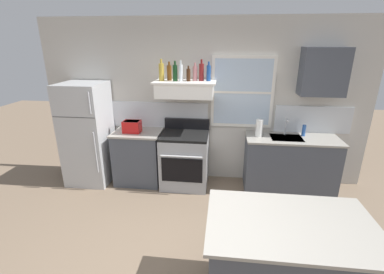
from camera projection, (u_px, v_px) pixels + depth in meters
name	position (u px, v px, depth m)	size (l,w,h in m)	color
ground_plane	(183.00, 271.00, 2.91)	(16.00, 16.00, 0.00)	#7A6651
back_wall	(204.00, 103.00, 4.54)	(5.40, 0.11, 2.70)	beige
refrigerator	(87.00, 134.00, 4.56)	(0.70, 0.72, 1.70)	#B7BABC
counter_left_of_stove	(139.00, 157.00, 4.66)	(0.79, 0.63, 0.91)	#474C56
toaster	(132.00, 126.00, 4.45)	(0.30, 0.20, 0.19)	red
stove_range	(185.00, 159.00, 4.53)	(0.76, 0.69, 1.09)	#9EA0A5
range_hood_shelf	(185.00, 89.00, 4.23)	(0.96, 0.52, 0.24)	white
bottle_champagne_gold_foil	(161.00, 72.00, 4.18)	(0.08, 0.08, 0.33)	#B29333
bottle_amber_wine	(169.00, 72.00, 4.23)	(0.07, 0.07, 0.29)	brown
bottle_dark_green_wine	(175.00, 73.00, 4.14)	(0.07, 0.07, 0.30)	#143819
bottle_clear_tall	(181.00, 73.00, 4.13)	(0.06, 0.06, 0.31)	silver
bottle_brown_stout	(188.00, 75.00, 4.14)	(0.06, 0.06, 0.23)	#381E0F
bottle_rose_pink	(195.00, 73.00, 4.19)	(0.07, 0.07, 0.27)	#C67F84
bottle_red_label_wine	(202.00, 72.00, 4.17)	(0.07, 0.07, 0.32)	maroon
bottle_blue_liqueur	(209.00, 73.00, 4.16)	(0.07, 0.07, 0.29)	#1E478C
counter_right_with_sink	(289.00, 164.00, 4.38)	(1.43, 0.63, 0.91)	#474C56
sink_faucet	(286.00, 125.00, 4.27)	(0.03, 0.17, 0.28)	silver
paper_towel_roll	(259.00, 128.00, 4.24)	(0.11, 0.11, 0.27)	white
dish_soap_bottle	(304.00, 130.00, 4.27)	(0.06, 0.06, 0.18)	blue
kitchen_island	(285.00, 265.00, 2.40)	(1.40, 0.90, 0.91)	#474C56
upper_cabinet_right	(323.00, 72.00, 3.99)	(0.64, 0.32, 0.70)	#474C56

